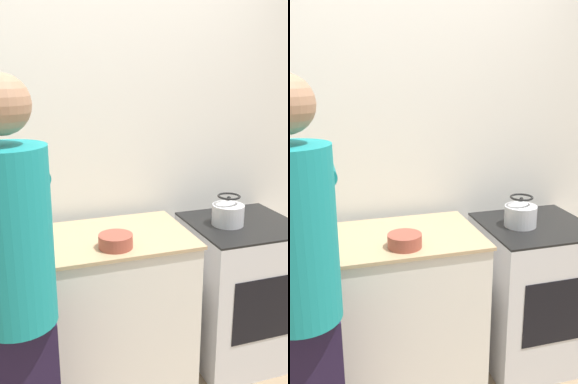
% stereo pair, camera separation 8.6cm
% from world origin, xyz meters
% --- Properties ---
extents(wall_back, '(8.00, 0.05, 2.60)m').
position_xyz_m(wall_back, '(0.00, 0.68, 1.30)').
color(wall_back, white).
rests_on(wall_back, ground_plane).
extents(counter, '(1.71, 0.60, 0.92)m').
position_xyz_m(counter, '(-0.36, 0.29, 0.46)').
color(counter, silver).
rests_on(counter, ground_plane).
extents(oven, '(0.62, 0.62, 0.89)m').
position_xyz_m(oven, '(0.89, 0.31, 0.44)').
color(oven, silver).
rests_on(oven, ground_plane).
extents(person, '(0.34, 0.58, 1.76)m').
position_xyz_m(person, '(-0.44, -0.23, 0.97)').
color(person, '#211632').
rests_on(person, ground_plane).
extents(cutting_board, '(0.32, 0.22, 0.02)m').
position_xyz_m(cutting_board, '(-0.47, 0.24, 0.93)').
color(cutting_board, '#A87A4C').
rests_on(cutting_board, counter).
extents(kettle, '(0.19, 0.19, 0.18)m').
position_xyz_m(kettle, '(0.79, 0.31, 0.96)').
color(kettle, silver).
rests_on(kettle, oven).
extents(bowl_prep, '(0.17, 0.17, 0.07)m').
position_xyz_m(bowl_prep, '(0.05, 0.12, 0.95)').
color(bowl_prep, '#9E4738').
rests_on(bowl_prep, counter).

